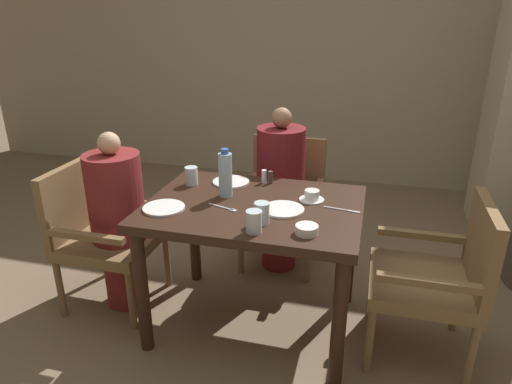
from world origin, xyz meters
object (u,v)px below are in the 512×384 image
chair_left_side (99,229)px  glass_tall_far (262,213)px  glass_tall_mid (254,222)px  teacup_with_saucer (312,196)px  chair_far_side (284,195)px  bowl_small (307,230)px  plate_main_right (164,208)px  chair_right_side (440,274)px  plate_dessert_center (231,182)px  glass_tall_near (191,176)px  plate_main_left (283,209)px  water_bottle (225,174)px  diner_in_far_chair (280,189)px  diner_in_left_chair (118,220)px

chair_left_side → glass_tall_far: (1.06, -0.22, 0.33)m
glass_tall_mid → teacup_with_saucer: bearing=65.5°
chair_far_side → bowl_small: bearing=-73.5°
chair_far_side → plate_main_right: (-0.43, -1.00, 0.28)m
chair_right_side → glass_tall_far: chair_right_side is taller
plate_main_right → glass_tall_mid: size_ratio=2.03×
plate_dessert_center → glass_tall_near: glass_tall_near is taller
chair_left_side → plate_main_left: chair_left_side is taller
chair_left_side → water_bottle: water_bottle is taller
plate_main_left → teacup_with_saucer: 0.21m
teacup_with_saucer → glass_tall_far: (-0.19, -0.34, 0.03)m
chair_left_side → water_bottle: 0.89m
plate_main_left → bowl_small: (0.16, -0.23, 0.01)m
chair_left_side → plate_main_left: size_ratio=4.05×
bowl_small → plate_main_left: bearing=124.4°
chair_left_side → chair_right_side: (1.93, 0.00, 0.00)m
diner_in_far_chair → plate_main_right: size_ratio=5.28×
glass_tall_mid → diner_in_far_chair: bearing=94.9°
chair_left_side → water_bottle: (0.79, 0.06, 0.40)m
chair_left_side → glass_tall_far: size_ratio=8.24×
water_bottle → chair_right_side: bearing=-3.2°
chair_right_side → plate_main_left: (-0.80, -0.05, 0.28)m
diner_in_left_chair → diner_in_far_chair: size_ratio=0.96×
chair_right_side → bowl_small: size_ratio=8.27×
glass_tall_far → water_bottle: bearing=134.1°
plate_main_right → water_bottle: bearing=44.6°
chair_far_side → water_bottle: (-0.18, -0.75, 0.40)m
plate_main_left → water_bottle: size_ratio=0.80×
glass_tall_near → glass_tall_mid: (0.51, -0.50, 0.00)m
chair_far_side → glass_tall_mid: chair_far_side is taller
diner_in_left_chair → bowl_small: 1.20m
chair_left_side → plate_dessert_center: size_ratio=4.05×
diner_in_far_chair → plate_main_left: (0.17, -0.73, 0.18)m
plate_dessert_center → glass_tall_mid: (0.30, -0.59, 0.05)m
chair_left_side → glass_tall_near: bearing=18.8°
glass_tall_near → diner_in_left_chair: bearing=-155.4°
plate_main_right → bowl_small: bearing=-6.7°
glass_tall_mid → plate_main_right: bearing=165.4°
chair_far_side → plate_main_right: 1.13m
water_bottle → chair_left_side: bearing=-175.4°
glass_tall_far → plate_main_right: bearing=176.4°
water_bottle → glass_tall_far: size_ratio=2.54×
chair_far_side → bowl_small: chair_far_side is taller
chair_far_side → teacup_with_saucer: (0.29, -0.70, 0.30)m
plate_main_right → teacup_with_saucer: (0.72, 0.31, 0.02)m
diner_in_left_chair → glass_tall_far: size_ratio=10.31×
chair_far_side → plate_dessert_center: 0.66m
plate_main_right → glass_tall_mid: glass_tall_mid is taller
glass_tall_far → teacup_with_saucer: bearing=60.9°
glass_tall_near → plate_main_left: bearing=-21.1°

